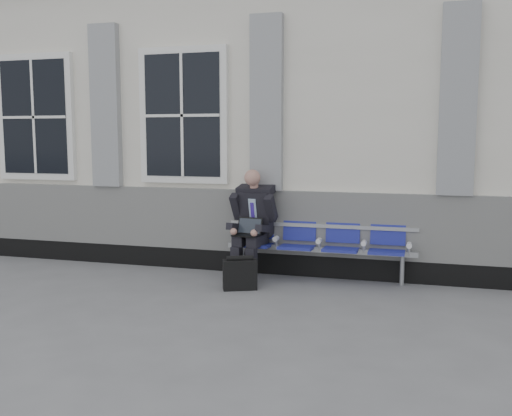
% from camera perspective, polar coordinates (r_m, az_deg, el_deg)
% --- Properties ---
extents(ground, '(70.00, 70.00, 0.00)m').
position_cam_1_polar(ground, '(7.51, -13.92, -8.08)').
color(ground, slate).
rests_on(ground, ground).
extents(station_building, '(14.40, 4.40, 4.49)m').
position_cam_1_polar(station_building, '(10.42, -4.72, 8.62)').
color(station_building, silver).
rests_on(station_building, ground).
extents(bench, '(2.60, 0.47, 0.91)m').
position_cam_1_polar(bench, '(7.82, 6.40, -3.17)').
color(bench, '#9EA0A3').
rests_on(bench, ground).
extents(businessman, '(0.64, 0.86, 1.50)m').
position_cam_1_polar(businessman, '(7.85, -0.34, -1.23)').
color(businessman, black).
rests_on(businessman, ground).
extents(briefcase, '(0.47, 0.34, 0.44)m').
position_cam_1_polar(briefcase, '(7.33, -1.62, -6.60)').
color(briefcase, black).
rests_on(briefcase, ground).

